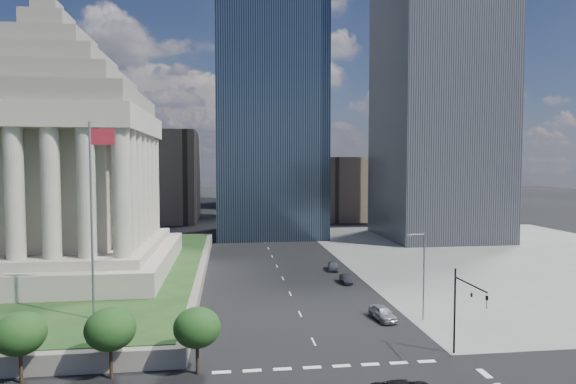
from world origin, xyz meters
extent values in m
plane|color=black|center=(0.00, 100.00, 0.00)|extent=(500.00, 500.00, 0.00)
cube|color=slate|center=(46.00, 60.00, 0.01)|extent=(68.00, 90.00, 0.03)
cylinder|color=slate|center=(-22.00, 24.00, 11.90)|extent=(0.24, 0.24, 20.00)
cube|color=maroon|center=(-20.80, 24.00, 20.40)|extent=(2.40, 0.05, 1.60)
cube|color=black|center=(2.00, 95.00, 30.00)|extent=(26.00, 26.00, 60.00)
cube|color=black|center=(42.00, 85.00, 50.00)|extent=(26.00, 28.00, 100.00)
cube|color=brown|center=(32.00, 130.00, 10.00)|extent=(20.00, 30.00, 20.00)
cube|color=brown|center=(-30.00, 130.00, 14.00)|extent=(24.00, 30.00, 28.00)
cylinder|color=black|center=(12.50, 15.50, 4.00)|extent=(0.18, 0.18, 8.00)
cylinder|color=black|center=(12.50, 12.75, 7.20)|extent=(0.14, 5.50, 0.14)
cube|color=black|center=(12.50, 10.00, 6.40)|extent=(0.30, 0.30, 1.10)
cylinder|color=slate|center=(13.50, 25.00, 5.00)|extent=(0.16, 0.16, 10.00)
cylinder|color=slate|center=(12.60, 25.00, 9.80)|extent=(1.80, 0.12, 0.12)
cube|color=slate|center=(11.70, 25.00, 9.70)|extent=(0.50, 0.22, 0.14)
imported|color=gray|center=(9.00, 25.73, 0.79)|extent=(4.84, 2.46, 1.58)
imported|color=black|center=(9.00, 42.88, 0.61)|extent=(1.34, 3.73, 1.22)
imported|color=#54565C|center=(9.00, 51.71, 0.74)|extent=(2.47, 4.57, 1.48)
camera|label=1|loc=(-8.34, -26.21, 17.55)|focal=30.00mm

